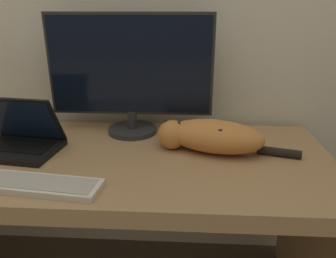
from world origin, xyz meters
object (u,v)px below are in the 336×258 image
Objects in this scene: laptop at (20,140)px; external_keyboard at (35,184)px; monitor at (130,73)px; cat at (210,135)px.

external_keyboard is (0.17, -0.27, -0.03)m from laptop.
cat is at bearing -29.14° from monitor.
cat is (0.55, 0.31, 0.05)m from external_keyboard.
monitor is at bearing 165.90° from cat.
monitor is at bearing 71.81° from external_keyboard.
external_keyboard is (-0.23, -0.49, -0.25)m from monitor.
monitor reaches higher than cat.
monitor is 0.43m from cat.
external_keyboard is at bearing -136.10° from cat.
cat is at bearing 10.37° from laptop.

